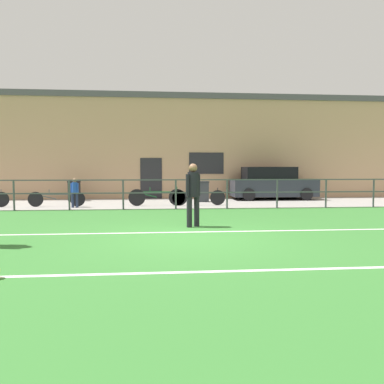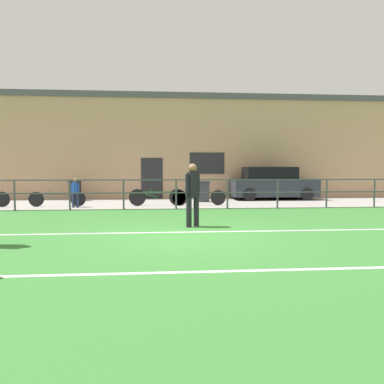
{
  "view_description": "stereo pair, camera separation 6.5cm",
  "coord_description": "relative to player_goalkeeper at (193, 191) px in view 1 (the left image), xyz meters",
  "views": [
    {
      "loc": [
        -0.7,
        -8.49,
        1.56
      ],
      "look_at": [
        0.42,
        3.77,
        0.8
      ],
      "focal_mm": 35.37,
      "sensor_mm": 36.0,
      "label": 1
    },
    {
      "loc": [
        -0.64,
        -8.5,
        1.56
      ],
      "look_at": [
        0.42,
        3.77,
        0.8
      ],
      "focal_mm": 35.37,
      "sensor_mm": 36.0,
      "label": 2
    }
  ],
  "objects": [
    {
      "name": "perimeter_fence",
      "position": [
        -0.24,
        4.48,
        -0.21
      ],
      "size": [
        36.07,
        0.07,
        1.15
      ],
      "color": "#474C51",
      "rests_on": "ground"
    },
    {
      "name": "trash_bin_0",
      "position": [
        -4.92,
        8.48,
        -0.46
      ],
      "size": [
        0.54,
        0.46,
        0.95
      ],
      "color": "black",
      "rests_on": "pavement_strip"
    },
    {
      "name": "parked_car_red",
      "position": [
        4.75,
        8.44,
        -0.18
      ],
      "size": [
        4.17,
        1.83,
        1.62
      ],
      "color": "#282D38",
      "rests_on": "pavement_strip"
    },
    {
      "name": "pavement_strip",
      "position": [
        -0.24,
        6.98,
        -0.95
      ],
      "size": [
        48.0,
        5.0,
        0.02
      ],
      "primitive_type": "cube",
      "color": "gray",
      "rests_on": "ground"
    },
    {
      "name": "field_line_touchline",
      "position": [
        -0.24,
        -0.85,
        -0.96
      ],
      "size": [
        36.0,
        0.11,
        0.0
      ],
      "primitive_type": "cube",
      "color": "white",
      "rests_on": "ground"
    },
    {
      "name": "bicycle_parked_2",
      "position": [
        -5.02,
        5.68,
        -0.62
      ],
      "size": [
        2.26,
        0.04,
        0.71
      ],
      "color": "black",
      "rests_on": "pavement_strip"
    },
    {
      "name": "trash_bin_1",
      "position": [
        1.15,
        7.39,
        -0.46
      ],
      "size": [
        0.55,
        0.47,
        0.96
      ],
      "color": "#33383D",
      "rests_on": "pavement_strip"
    },
    {
      "name": "clubhouse_facade",
      "position": [
        -0.24,
        10.68,
        1.77
      ],
      "size": [
        28.0,
        2.56,
        5.45
      ],
      "color": "tan",
      "rests_on": "ground"
    },
    {
      "name": "bicycle_parked_1",
      "position": [
        -0.97,
        5.68,
        -0.58
      ],
      "size": [
        2.35,
        0.04,
        0.78
      ],
      "color": "black",
      "rests_on": "pavement_strip"
    },
    {
      "name": "spectator_child",
      "position": [
        -4.2,
        5.2,
        -0.29
      ],
      "size": [
        0.32,
        0.2,
        1.16
      ],
      "rotation": [
        0.0,
        0.0,
        3.03
      ],
      "color": "#232D4C",
      "rests_on": "pavement_strip"
    },
    {
      "name": "bicycle_parked_3",
      "position": [
        0.77,
        5.68,
        -0.61
      ],
      "size": [
        2.24,
        0.04,
        0.73
      ],
      "color": "black",
      "rests_on": "pavement_strip"
    },
    {
      "name": "player_goalkeeper",
      "position": [
        0.0,
        0.0,
        0.0
      ],
      "size": [
        0.4,
        0.3,
        1.69
      ],
      "rotation": [
        0.0,
        0.0,
        3.72
      ],
      "color": "black",
      "rests_on": "ground"
    },
    {
      "name": "field_line_hash",
      "position": [
        -0.24,
        -4.43,
        -0.96
      ],
      "size": [
        36.0,
        0.11,
        0.0
      ],
      "primitive_type": "cube",
      "color": "white",
      "rests_on": "ground"
    },
    {
      "name": "ground",
      "position": [
        -0.24,
        -1.52,
        -0.98
      ],
      "size": [
        60.0,
        44.0,
        0.04
      ],
      "primitive_type": "cube",
      "color": "#33702D"
    }
  ]
}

